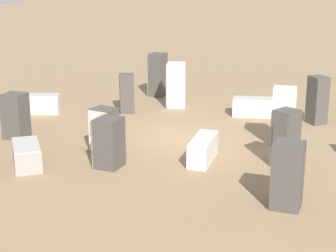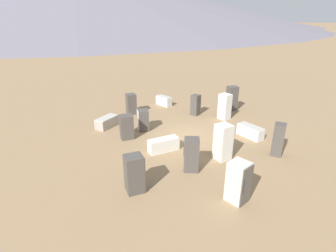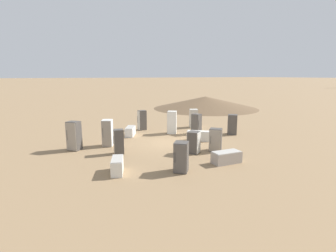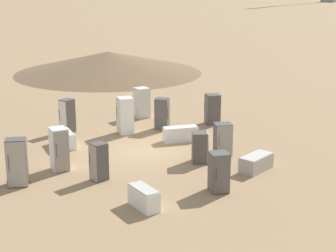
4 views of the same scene
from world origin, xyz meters
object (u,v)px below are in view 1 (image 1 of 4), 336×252
Objects in this scene: discarded_fridge_8 at (317,100)px; discarded_fridge_2 at (284,116)px; discarded_fridge_7 at (203,149)px; discarded_fridge_12 at (27,155)px; discarded_fridge_6 at (41,104)px; discarded_fridge_14 at (109,143)px; discarded_fridge_3 at (288,175)px; discarded_fridge_5 at (104,130)px; discarded_fridge_1 at (285,138)px; discarded_fridge_4 at (176,85)px; discarded_fridge_13 at (254,107)px; discarded_fridge_9 at (15,116)px; discarded_fridge_0 at (127,93)px; discarded_fridge_10 at (158,75)px.

discarded_fridge_2 is at bearing -145.64° from discarded_fridge_8.
discarded_fridge_7 is 5.30m from discarded_fridge_12.
discarded_fridge_8 reaches higher than discarded_fridge_6.
discarded_fridge_12 is 1.12× the size of discarded_fridge_14.
discarded_fridge_3 is 3.87m from discarded_fridge_7.
discarded_fridge_3 reaches higher than discarded_fridge_5.
discarded_fridge_14 is (1.61, 4.97, -0.10)m from discarded_fridge_1.
discarded_fridge_1 is at bearing -135.48° from discarded_fridge_8.
discarded_fridge_14 is (-6.12, 4.35, -0.19)m from discarded_fridge_4.
discarded_fridge_8 is at bearing -110.53° from discarded_fridge_4.
discarded_fridge_1 is 0.97× the size of discarded_fridge_13.
discarded_fridge_4 is 1.25× the size of discarded_fridge_14.
discarded_fridge_14 reaches higher than discarded_fridge_6.
discarded_fridge_6 is 0.98× the size of discarded_fridge_9.
discarded_fridge_2 reaches higher than discarded_fridge_8.
discarded_fridge_9 is at bearing 7.35° from discarded_fridge_5.
discarded_fridge_0 is 6.86m from discarded_fridge_2.
discarded_fridge_6 reaches higher than discarded_fridge_12.
discarded_fridge_1 reaches higher than discarded_fridge_3.
discarded_fridge_6 is at bearing 168.70° from discarded_fridge_2.
discarded_fridge_2 is at bearing -75.07° from discarded_fridge_9.
discarded_fridge_1 reaches higher than discarded_fridge_12.
discarded_fridge_13 is at bearing 86.71° from discarded_fridge_6.
discarded_fridge_3 is at bearing 140.00° from discarded_fridge_12.
discarded_fridge_6 is at bearing 175.01° from discarded_fridge_0.
discarded_fridge_1 is at bearing 100.60° from discarded_fridge_3.
discarded_fridge_10 is at bearing -17.28° from discarded_fridge_9.
discarded_fridge_4 is 0.97× the size of discarded_fridge_10.
discarded_fridge_8 is at bearing -172.40° from discarded_fridge_12.
discarded_fridge_9 is (8.10, 5.83, -0.06)m from discarded_fridge_3.
discarded_fridge_6 is 5.63m from discarded_fridge_10.
discarded_fridge_12 is 9.47m from discarded_fridge_13.
discarded_fridge_0 is 0.89× the size of discarded_fridge_13.
discarded_fridge_5 is at bearing 159.65° from discarded_fridge_3.
discarded_fridge_4 is 1.04× the size of discarded_fridge_8.
discarded_fridge_14 is (-5.91, 2.17, -0.04)m from discarded_fridge_0.
discarded_fridge_12 is (2.51, 7.27, -0.51)m from discarded_fridge_1.
discarded_fridge_3 is 7.74m from discarded_fridge_12.
discarded_fridge_0 is at bearing -27.05° from discarded_fridge_9.
discarded_fridge_5 is at bearing -164.06° from discarded_fridge_12.
discarded_fridge_7 is at bearing 139.98° from discarded_fridge_3.
discarded_fridge_2 is 1.15× the size of discarded_fridge_3.
discarded_fridge_5 is 0.72× the size of discarded_fridge_10.
discarded_fridge_2 is at bearing -131.98° from discarded_fridge_7.
discarded_fridge_4 reaches higher than discarded_fridge_0.
discarded_fridge_6 is (8.51, 6.09, -0.46)m from discarded_fridge_1.
discarded_fridge_6 is at bearing -25.88° from discarded_fridge_7.
discarded_fridge_8 is (6.26, -5.00, 0.06)m from discarded_fridge_3.
discarded_fridge_8 is at bearing 67.75° from discarded_fridge_2.
discarded_fridge_9 is (4.32, 5.18, 0.41)m from discarded_fridge_7.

